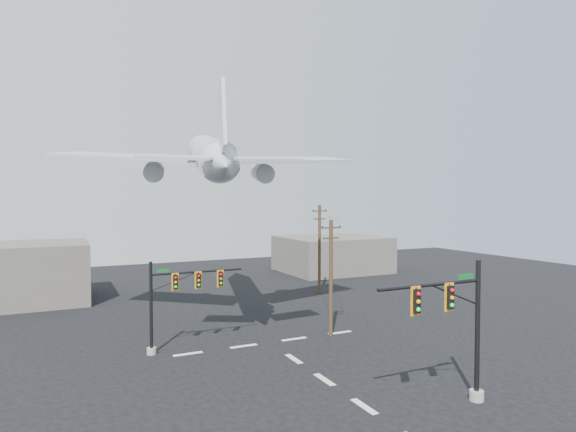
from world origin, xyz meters
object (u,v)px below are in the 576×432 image
utility_pole_a (331,276)px  utility_pole_b (319,247)px  signal_mast_near (459,329)px  airliner (209,155)px  signal_mast_far (176,300)px

utility_pole_a → utility_pole_b: (7.48, 15.06, 0.48)m
signal_mast_near → utility_pole_a: 13.50m
signal_mast_near → airliner: airliner is taller
signal_mast_near → signal_mast_far: signal_mast_near is taller
signal_mast_near → airliner: 24.60m
signal_mast_near → signal_mast_far: bearing=126.2°
utility_pole_a → signal_mast_far: bearing=170.5°
signal_mast_near → utility_pole_b: (8.03, 28.53, 1.22)m
signal_mast_far → utility_pole_b: 23.38m
signal_mast_near → utility_pole_a: (0.55, 13.47, 0.73)m
utility_pole_a → airliner: bearing=129.7°
utility_pole_b → airliner: airliner is taller
utility_pole_b → airliner: size_ratio=0.37×
signal_mast_near → utility_pole_b: utility_pole_b is taller
utility_pole_a → airliner: 14.27m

